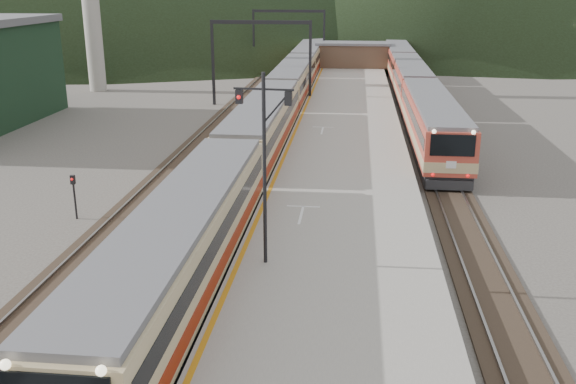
# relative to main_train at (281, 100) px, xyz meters

# --- Properties ---
(track_main) EXTENTS (2.60, 200.00, 0.23)m
(track_main) POSITION_rel_main_train_xyz_m (0.00, -6.49, -2.00)
(track_main) COLOR black
(track_main) RESTS_ON ground
(track_far) EXTENTS (2.60, 200.00, 0.23)m
(track_far) POSITION_rel_main_train_xyz_m (-5.00, -6.49, -2.00)
(track_far) COLOR black
(track_far) RESTS_ON ground
(track_second) EXTENTS (2.60, 200.00, 0.23)m
(track_second) POSITION_rel_main_train_xyz_m (11.50, -6.49, -2.00)
(track_second) COLOR black
(track_second) RESTS_ON ground
(platform) EXTENTS (8.00, 100.00, 1.00)m
(platform) POSITION_rel_main_train_xyz_m (5.60, -8.49, -1.57)
(platform) COLOR gray
(platform) RESTS_ON ground
(gantry_near) EXTENTS (9.55, 0.25, 8.00)m
(gantry_near) POSITION_rel_main_train_xyz_m (-2.85, 8.51, 3.52)
(gantry_near) COLOR black
(gantry_near) RESTS_ON ground
(gantry_far) EXTENTS (9.55, 0.25, 8.00)m
(gantry_far) POSITION_rel_main_train_xyz_m (-2.85, 33.51, 3.52)
(gantry_far) COLOR black
(gantry_far) RESTS_ON ground
(station_shed) EXTENTS (9.40, 4.40, 3.10)m
(station_shed) POSITION_rel_main_train_xyz_m (5.60, 31.51, 0.50)
(station_shed) COLOR brown
(station_shed) RESTS_ON platform
(main_train) EXTENTS (3.01, 82.56, 3.68)m
(main_train) POSITION_rel_main_train_xyz_m (0.00, 0.00, 0.00)
(main_train) COLOR tan
(main_train) RESTS_ON track_main
(second_train) EXTENTS (2.95, 60.47, 3.60)m
(second_train) POSITION_rel_main_train_xyz_m (11.50, 12.67, -0.04)
(second_train) COLOR #B13E2F
(second_train) RESTS_ON track_second
(signal_mast) EXTENTS (2.20, 0.39, 7.28)m
(signal_mast) POSITION_rel_main_train_xyz_m (2.88, -29.87, 3.36)
(signal_mast) COLOR black
(signal_mast) RESTS_ON platform
(short_signal_b) EXTENTS (0.26, 0.22, 2.27)m
(short_signal_b) POSITION_rel_main_train_xyz_m (-2.40, -22.39, -0.61)
(short_signal_b) COLOR black
(short_signal_b) RESTS_ON ground
(short_signal_c) EXTENTS (0.23, 0.17, 2.27)m
(short_signal_c) POSITION_rel_main_train_xyz_m (-7.57, -23.48, -0.61)
(short_signal_c) COLOR black
(short_signal_c) RESTS_ON ground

